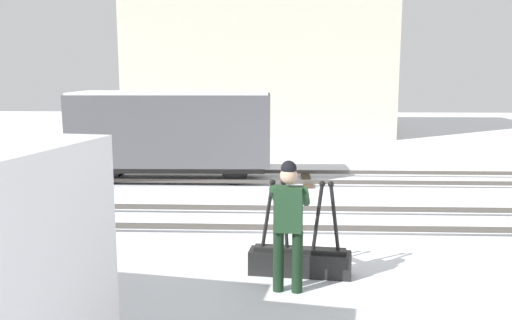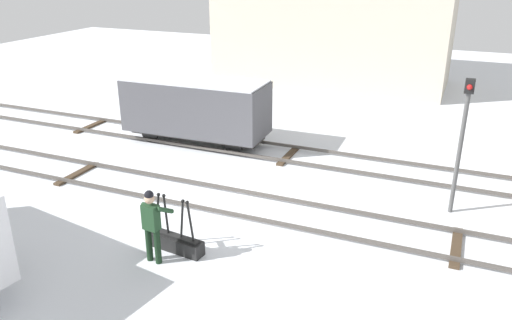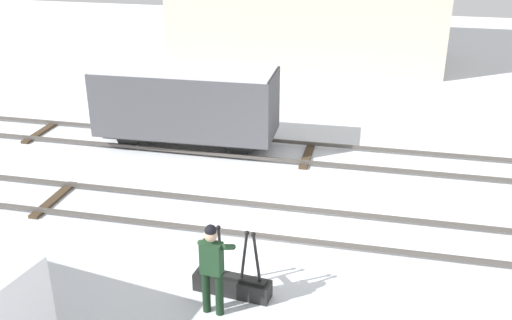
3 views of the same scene
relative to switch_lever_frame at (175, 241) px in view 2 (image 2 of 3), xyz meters
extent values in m
plane|color=silver|center=(0.47, 2.73, -0.25)|extent=(60.00, 60.00, 0.00)
cube|color=#4C4742|center=(0.47, 2.01, -0.12)|extent=(44.00, 0.07, 0.10)
cube|color=#4C4742|center=(0.47, 3.45, -0.12)|extent=(44.00, 0.07, 0.10)
cube|color=#423323|center=(-5.39, 2.73, -0.21)|extent=(0.24, 1.94, 0.08)
cube|color=#423323|center=(6.34, 2.73, -0.21)|extent=(0.24, 1.94, 0.08)
cube|color=#4C4742|center=(0.47, 6.24, -0.12)|extent=(44.00, 0.07, 0.10)
cube|color=#4C4742|center=(0.47, 7.68, -0.12)|extent=(44.00, 0.07, 0.10)
cube|color=#423323|center=(-8.33, 6.96, -0.21)|extent=(0.24, 1.94, 0.08)
cube|color=#423323|center=(0.47, 6.96, -0.21)|extent=(0.24, 1.94, 0.08)
cube|color=black|center=(0.00, 0.00, -0.07)|extent=(1.55, 0.54, 0.36)
cube|color=black|center=(0.00, 0.00, 0.14)|extent=(1.38, 0.36, 0.06)
cylinder|color=black|center=(-0.49, 0.06, 0.63)|extent=(0.21, 0.08, 1.05)
sphere|color=black|center=(-0.41, 0.05, 1.15)|extent=(0.09, 0.09, 0.09)
cylinder|color=black|center=(-0.22, 0.03, 0.63)|extent=(0.13, 0.07, 1.05)
sphere|color=black|center=(-0.25, 0.03, 1.16)|extent=(0.09, 0.09, 0.09)
cylinder|color=black|center=(0.25, -0.03, 0.63)|extent=(0.18, 0.08, 1.05)
sphere|color=black|center=(0.31, -0.04, 1.15)|extent=(0.09, 0.09, 0.09)
cylinder|color=black|center=(0.50, -0.06, 0.63)|extent=(0.20, 0.08, 1.05)
sphere|color=black|center=(0.43, -0.05, 1.15)|extent=(0.09, 0.09, 0.09)
cylinder|color=black|center=(-0.32, -0.62, 0.18)|extent=(0.15, 0.15, 0.87)
cylinder|color=black|center=(-0.06, -0.65, 0.18)|extent=(0.15, 0.15, 0.87)
cube|color=#1E3D23|center=(-0.19, -0.63, 0.92)|extent=(0.41, 0.28, 0.61)
sphere|color=tan|center=(-0.19, -0.63, 1.39)|extent=(0.23, 0.23, 0.23)
sphere|color=black|center=(-0.19, -0.63, 1.48)|extent=(0.21, 0.21, 0.21)
cylinder|color=#1E3D23|center=(-0.37, -0.36, 1.05)|extent=(0.17, 0.56, 0.39)
cylinder|color=#1E3D23|center=(0.04, -0.41, 1.05)|extent=(0.17, 0.56, 0.39)
cylinder|color=#4C4C4C|center=(6.08, 4.74, 1.46)|extent=(0.12, 0.12, 3.43)
cube|color=black|center=(6.08, 4.74, 3.36)|extent=(0.24, 0.24, 0.36)
sphere|color=red|center=(6.08, 4.61, 3.36)|extent=(0.14, 0.14, 0.14)
cube|color=#2D2B28|center=(-3.25, 6.96, 0.15)|extent=(5.13, 1.35, 0.20)
cube|color=#4C4C51|center=(-3.25, 6.96, 1.20)|extent=(5.42, 2.17, 1.91)
cube|color=silver|center=(-3.25, 6.96, 2.19)|extent=(5.31, 2.09, 0.06)
cylinder|color=black|center=(-4.97, 6.36, 0.10)|extent=(0.70, 0.12, 0.70)
cylinder|color=black|center=(-5.00, 7.48, 0.10)|extent=(0.70, 0.12, 0.70)
cylinder|color=black|center=(-1.49, 6.45, 0.10)|extent=(0.70, 0.12, 0.70)
cylinder|color=black|center=(-1.52, 7.57, 0.10)|extent=(0.70, 0.12, 0.70)
camera|label=1|loc=(-0.35, -7.67, 2.76)|focal=37.54mm
camera|label=2|loc=(6.02, -9.19, 6.47)|focal=35.86mm
camera|label=3|loc=(2.50, -9.04, 6.66)|focal=41.22mm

